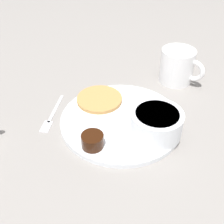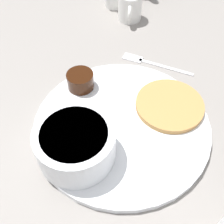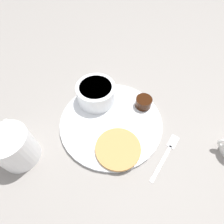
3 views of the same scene
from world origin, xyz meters
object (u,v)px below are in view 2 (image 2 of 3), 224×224
(plate, at_px, (122,125))
(bowl, at_px, (76,143))
(fork, at_px, (149,62))
(creamer_pitcher_near, at_px, (130,7))

(plate, relative_size, bowl, 2.52)
(plate, height_order, bowl, bowl)
(fork, bearing_deg, creamer_pitcher_near, -51.09)
(plate, distance_m, fork, 0.17)
(creamer_pitcher_near, bearing_deg, fork, 128.91)
(plate, relative_size, fork, 1.96)
(fork, bearing_deg, bowl, 87.18)
(creamer_pitcher_near, distance_m, fork, 0.16)
(plate, bearing_deg, bowl, 68.02)
(creamer_pitcher_near, bearing_deg, plate, 112.53)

